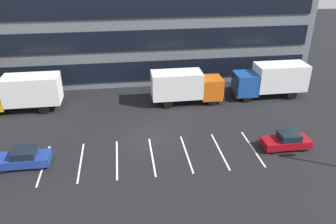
{
  "coord_description": "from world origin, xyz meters",
  "views": [
    {
      "loc": [
        -1.87,
        -25.1,
        15.08
      ],
      "look_at": [
        1.98,
        1.99,
        1.4
      ],
      "focal_mm": 35.59,
      "sensor_mm": 36.0,
      "label": 1
    }
  ],
  "objects_px": {
    "box_truck_yellow": "(22,92)",
    "box_truck_orange": "(186,86)",
    "box_truck_blue": "(271,79)",
    "sedan_navy": "(23,158)",
    "sedan_maroon": "(286,141)"
  },
  "relations": [
    {
      "from": "box_truck_blue",
      "to": "sedan_navy",
      "type": "xyz_separation_m",
      "value": [
        -23.88,
        -9.88,
        -1.41
      ]
    },
    {
      "from": "box_truck_yellow",
      "to": "box_truck_orange",
      "type": "height_order",
      "value": "box_truck_yellow"
    },
    {
      "from": "sedan_maroon",
      "to": "sedan_navy",
      "type": "xyz_separation_m",
      "value": [
        -20.92,
        0.42,
        0.02
      ]
    },
    {
      "from": "sedan_navy",
      "to": "box_truck_blue",
      "type": "bearing_deg",
      "value": 22.49
    },
    {
      "from": "box_truck_blue",
      "to": "sedan_navy",
      "type": "height_order",
      "value": "box_truck_blue"
    },
    {
      "from": "box_truck_blue",
      "to": "sedan_maroon",
      "type": "height_order",
      "value": "box_truck_blue"
    },
    {
      "from": "box_truck_yellow",
      "to": "box_truck_blue",
      "type": "xyz_separation_m",
      "value": [
        26.08,
        -0.15,
        0.03
      ]
    },
    {
      "from": "box_truck_orange",
      "to": "box_truck_blue",
      "type": "bearing_deg",
      "value": 2.22
    },
    {
      "from": "box_truck_orange",
      "to": "sedan_maroon",
      "type": "bearing_deg",
      "value": -56.32
    },
    {
      "from": "box_truck_orange",
      "to": "sedan_navy",
      "type": "height_order",
      "value": "box_truck_orange"
    },
    {
      "from": "box_truck_yellow",
      "to": "box_truck_orange",
      "type": "relative_size",
      "value": 1.04
    },
    {
      "from": "box_truck_orange",
      "to": "box_truck_blue",
      "type": "xyz_separation_m",
      "value": [
        9.58,
        0.37,
        0.12
      ]
    },
    {
      "from": "box_truck_yellow",
      "to": "box_truck_orange",
      "type": "bearing_deg",
      "value": -1.81
    },
    {
      "from": "box_truck_blue",
      "to": "sedan_navy",
      "type": "distance_m",
      "value": 25.88
    },
    {
      "from": "sedan_maroon",
      "to": "sedan_navy",
      "type": "distance_m",
      "value": 20.93
    }
  ]
}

